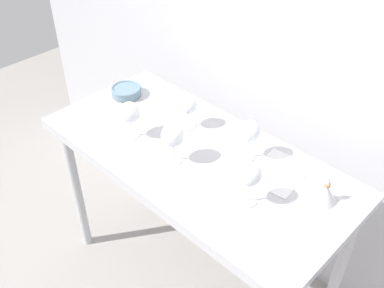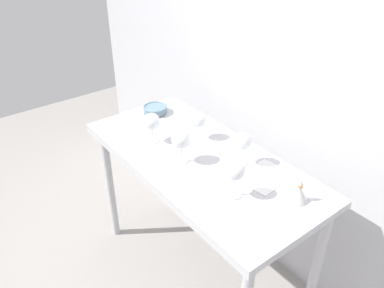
# 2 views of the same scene
# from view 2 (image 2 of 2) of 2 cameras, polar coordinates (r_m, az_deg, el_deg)

# --- Properties ---
(ground_plane) EXTENTS (6.00, 6.00, 0.00)m
(ground_plane) POSITION_cam_2_polar(r_m,az_deg,el_deg) (2.67, 1.05, -18.09)
(ground_plane) COLOR #9F9994
(back_wall) EXTENTS (3.80, 0.04, 2.60)m
(back_wall) POSITION_cam_2_polar(r_m,az_deg,el_deg) (2.19, 11.67, 11.32)
(back_wall) COLOR #B3B3B8
(back_wall) RESTS_ON ground_plane
(steel_counter) EXTENTS (1.40, 0.65, 0.90)m
(steel_counter) POSITION_cam_2_polar(r_m,az_deg,el_deg) (2.12, 1.13, -4.30)
(steel_counter) COLOR #B7B7BC
(steel_counter) RESTS_ON ground_plane
(wine_glass_far_left) EXTENTS (0.09, 0.09, 0.16)m
(wine_glass_far_left) POSITION_cam_2_polar(r_m,az_deg,el_deg) (2.17, 0.94, 3.43)
(wine_glass_far_left) COLOR white
(wine_glass_far_left) RESTS_ON steel_counter
(wine_glass_near_left) EXTENTS (0.09, 0.09, 0.17)m
(wine_glass_near_left) POSITION_cam_2_polar(r_m,az_deg,el_deg) (2.15, -5.93, 3.20)
(wine_glass_near_left) COLOR white
(wine_glass_near_left) RESTS_ON steel_counter
(wine_glass_near_center) EXTENTS (0.10, 0.10, 0.18)m
(wine_glass_near_center) POSITION_cam_2_polar(r_m,az_deg,el_deg) (1.96, -1.63, 0.56)
(wine_glass_near_center) COLOR white
(wine_glass_near_center) RESTS_ON steel_counter
(wine_glass_near_right) EXTENTS (0.09, 0.09, 0.18)m
(wine_glass_near_right) POSITION_cam_2_polar(r_m,az_deg,el_deg) (1.74, 6.37, -4.09)
(wine_glass_near_right) COLOR white
(wine_glass_near_right) RESTS_ON steel_counter
(wine_glass_far_right) EXTENTS (0.09, 0.09, 0.18)m
(wine_glass_far_right) POSITION_cam_2_polar(r_m,az_deg,el_deg) (1.96, 7.44, 0.33)
(wine_glass_far_right) COLOR white
(wine_glass_far_right) RESTS_ON steel_counter
(tasting_sheet_upper) EXTENTS (0.22, 0.27, 0.00)m
(tasting_sheet_upper) POSITION_cam_2_polar(r_m,az_deg,el_deg) (1.95, 10.65, -4.72)
(tasting_sheet_upper) COLOR white
(tasting_sheet_upper) RESTS_ON steel_counter
(tasting_bowl) EXTENTS (0.15, 0.15, 0.05)m
(tasting_bowl) POSITION_cam_2_polar(r_m,az_deg,el_deg) (2.50, -5.44, 5.11)
(tasting_bowl) COLOR beige
(tasting_bowl) RESTS_ON steel_counter
(decanter_funnel) EXTENTS (0.09, 0.09, 0.12)m
(decanter_funnel) POSITION_cam_2_polar(r_m,az_deg,el_deg) (1.82, 15.42, -7.01)
(decanter_funnel) COLOR silver
(decanter_funnel) RESTS_ON steel_counter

